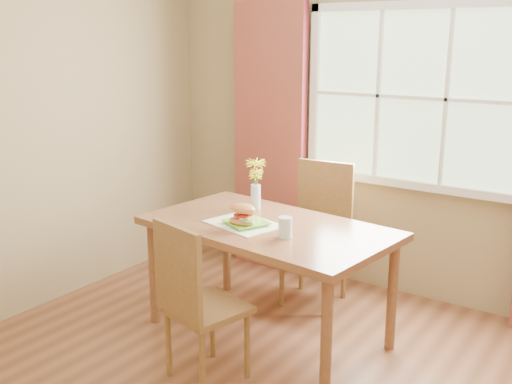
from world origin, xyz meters
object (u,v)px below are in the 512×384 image
object	(u,v)px
croissant_sandwich	(242,215)
water_glass	(285,228)
flower_vase	(256,179)
chair_far	(319,226)
chair_near	(195,297)
dining_table	(268,236)

from	to	relation	value
croissant_sandwich	water_glass	bearing A→B (deg)	-1.02
flower_vase	chair_far	bearing A→B (deg)	60.68
chair_near	flower_vase	xyz separation A→B (m)	(-0.25, 0.95, 0.45)
chair_near	chair_far	xyz separation A→B (m)	(0.01, 1.41, 0.04)
dining_table	chair_far	distance (m)	0.72
chair_far	water_glass	bearing A→B (deg)	-81.13
chair_far	dining_table	bearing A→B (deg)	-95.61
chair_near	croissant_sandwich	xyz separation A→B (m)	(-0.08, 0.56, 0.32)
water_glass	croissant_sandwich	bearing A→B (deg)	177.93
dining_table	water_glass	size ratio (longest dim) A/B	13.27
croissant_sandwich	dining_table	bearing A→B (deg)	57.33
chair_near	flower_vase	world-z (taller)	flower_vase
chair_near	water_glass	distance (m)	0.67
dining_table	croissant_sandwich	bearing A→B (deg)	-117.69
chair_far	flower_vase	size ratio (longest dim) A/B	2.96
chair_near	chair_far	distance (m)	1.41
croissant_sandwich	water_glass	xyz separation A→B (m)	(0.32, -0.01, -0.02)
chair_near	chair_far	bearing A→B (deg)	102.96
dining_table	flower_vase	xyz separation A→B (m)	(-0.27, 0.25, 0.29)
dining_table	chair_near	xyz separation A→B (m)	(-0.02, -0.70, -0.16)
chair_far	croissant_sandwich	xyz separation A→B (m)	(-0.08, -0.85, 0.28)
chair_far	croissant_sandwich	bearing A→B (deg)	-102.14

